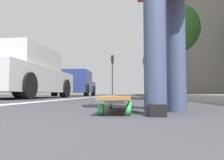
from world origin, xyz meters
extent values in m
plane|color=#38383D|center=(10.00, 0.00, 0.00)|extent=(80.00, 80.00, 0.00)
cube|color=silver|center=(20.00, 1.15, 0.00)|extent=(52.00, 0.16, 0.01)
cube|color=#9E9B93|center=(18.00, -3.00, 0.06)|extent=(52.00, 3.20, 0.12)
cube|color=gray|center=(22.00, -5.85, 5.19)|extent=(40.00, 1.20, 10.38)
cylinder|color=green|center=(1.53, -0.17, 0.04)|extent=(0.07, 0.03, 0.07)
cylinder|color=green|center=(1.53, -0.34, 0.04)|extent=(0.07, 0.03, 0.07)
cylinder|color=green|center=(0.93, -0.16, 0.04)|extent=(0.07, 0.03, 0.07)
cylinder|color=green|center=(0.93, -0.33, 0.04)|extent=(0.07, 0.03, 0.07)
cube|color=silver|center=(1.53, -0.25, 0.08)|extent=(0.06, 0.12, 0.02)
cube|color=silver|center=(0.93, -0.25, 0.08)|extent=(0.06, 0.12, 0.02)
cube|color=olive|center=(1.23, -0.25, 0.10)|extent=(0.84, 0.21, 0.02)
cylinder|color=#384260|center=(0.96, -0.50, 0.41)|extent=(0.14, 0.14, 0.82)
cylinder|color=#384260|center=(1.22, -0.68, 0.41)|extent=(0.14, 0.14, 0.82)
cube|color=black|center=(0.96, -0.50, 0.04)|extent=(0.26, 0.10, 0.07)
cube|color=#B7B7BC|center=(5.91, 2.88, 0.53)|extent=(4.34, 1.98, 0.70)
cube|color=#B7B7BC|center=(5.76, 2.89, 1.18)|extent=(2.41, 1.76, 0.60)
cube|color=#4C606B|center=(6.93, 2.85, 1.18)|extent=(0.10, 1.60, 0.51)
cylinder|color=black|center=(7.26, 3.70, 0.32)|extent=(0.65, 0.24, 0.64)
cylinder|color=black|center=(7.20, 1.97, 0.32)|extent=(0.65, 0.24, 0.64)
cylinder|color=black|center=(4.55, 2.07, 0.32)|extent=(0.65, 0.24, 0.64)
cube|color=navy|center=(12.61, 2.95, 0.55)|extent=(4.28, 1.97, 0.70)
cube|color=navy|center=(12.46, 2.94, 1.20)|extent=(2.37, 1.77, 0.60)
cube|color=#4C606B|center=(13.63, 2.97, 1.20)|extent=(0.08, 1.63, 0.51)
cylinder|color=black|center=(13.90, 3.86, 0.34)|extent=(0.68, 0.24, 0.67)
cylinder|color=black|center=(13.95, 2.10, 0.34)|extent=(0.68, 0.24, 0.67)
cylinder|color=black|center=(11.28, 3.79, 0.34)|extent=(0.68, 0.24, 0.67)
cylinder|color=black|center=(11.33, 2.03, 0.34)|extent=(0.68, 0.24, 0.67)
cylinder|color=#2D2D2D|center=(22.80, 1.55, 1.72)|extent=(0.12, 0.12, 3.43)
cube|color=black|center=(22.80, 1.55, 3.83)|extent=(0.24, 0.28, 0.80)
sphere|color=red|center=(22.93, 1.55, 4.09)|extent=(0.16, 0.16, 0.16)
sphere|color=#392907|center=(22.93, 1.55, 3.83)|extent=(0.16, 0.16, 0.16)
sphere|color=black|center=(22.93, 1.55, 3.57)|extent=(0.16, 0.16, 0.16)
cylinder|color=brown|center=(10.79, -2.60, 1.28)|extent=(0.25, 0.25, 2.56)
sphere|color=#3D7F33|center=(10.79, -2.60, 3.44)|extent=(2.52, 2.52, 2.52)
cylinder|color=brown|center=(19.75, -2.60, 1.17)|extent=(0.25, 0.25, 2.35)
sphere|color=#3D7F33|center=(19.75, -2.60, 3.13)|extent=(2.24, 2.24, 2.24)
cylinder|color=black|center=(15.82, -2.50, 0.41)|extent=(0.14, 0.14, 0.82)
cylinder|color=black|center=(15.56, -2.32, 0.41)|extent=(0.14, 0.14, 0.82)
cube|color=black|center=(15.82, -2.50, 0.04)|extent=(0.26, 0.10, 0.07)
cube|color=black|center=(15.70, -2.40, 1.12)|extent=(0.24, 0.40, 0.60)
cylinder|color=black|center=(15.70, -2.64, 1.12)|extent=(0.09, 0.24, 0.61)
cylinder|color=black|center=(15.70, -2.16, 1.12)|extent=(0.09, 0.24, 0.61)
sphere|color=#936B4C|center=(15.70, -2.40, 1.54)|extent=(0.22, 0.22, 0.22)
camera|label=1|loc=(-0.42, -0.34, 0.13)|focal=35.26mm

